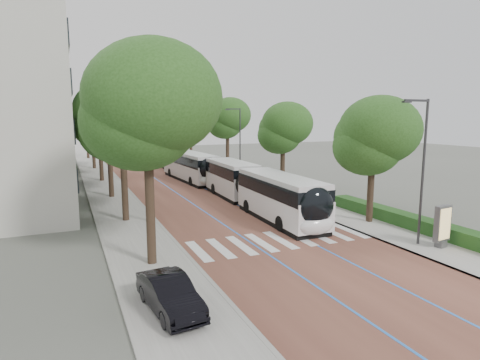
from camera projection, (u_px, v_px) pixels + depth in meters
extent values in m
plane|color=#51544C|center=(286.00, 246.00, 22.56)|extent=(160.00, 160.00, 0.00)
cube|color=brown|center=(149.00, 166.00, 58.78)|extent=(11.00, 140.00, 0.02)
cube|color=gray|center=(95.00, 168.00, 55.80)|extent=(4.00, 140.00, 0.12)
cube|color=gray|center=(198.00, 164.00, 61.73)|extent=(4.00, 140.00, 0.12)
cube|color=gray|center=(109.00, 168.00, 56.56)|extent=(0.20, 140.00, 0.14)
cube|color=gray|center=(186.00, 164.00, 60.98)|extent=(0.20, 140.00, 0.14)
cube|color=silver|center=(199.00, 251.00, 21.57)|extent=(0.55, 3.60, 0.01)
cube|color=silver|center=(220.00, 248.00, 22.06)|extent=(0.55, 3.60, 0.01)
cube|color=silver|center=(241.00, 245.00, 22.56)|extent=(0.55, 3.60, 0.01)
cube|color=silver|center=(261.00, 242.00, 23.05)|extent=(0.55, 3.60, 0.01)
cube|color=silver|center=(280.00, 240.00, 23.54)|extent=(0.55, 3.60, 0.01)
cube|color=silver|center=(298.00, 237.00, 24.04)|extent=(0.55, 3.60, 0.01)
cube|color=silver|center=(316.00, 235.00, 24.53)|extent=(0.55, 3.60, 0.01)
cube|color=silver|center=(333.00, 233.00, 25.03)|extent=(0.55, 3.60, 0.01)
cube|color=silver|center=(349.00, 230.00, 25.52)|extent=(0.55, 3.60, 0.01)
cube|color=blue|center=(138.00, 167.00, 58.14)|extent=(0.12, 126.00, 0.01)
cube|color=blue|center=(159.00, 166.00, 59.41)|extent=(0.12, 126.00, 0.01)
cube|color=black|center=(72.00, 156.00, 43.32)|extent=(0.12, 38.00, 1.60)
cube|color=black|center=(70.00, 126.00, 42.82)|extent=(0.12, 38.00, 1.60)
cube|color=black|center=(68.00, 96.00, 42.32)|extent=(0.12, 38.00, 1.60)
cube|color=black|center=(66.00, 66.00, 41.85)|extent=(0.12, 38.00, 1.60)
cube|color=#1B4919|center=(407.00, 220.00, 26.08)|extent=(1.20, 14.00, 0.80)
cylinder|color=#323235|center=(423.00, 173.00, 21.89)|extent=(0.14, 0.14, 8.00)
cube|color=#323235|center=(417.00, 100.00, 20.97)|extent=(1.70, 0.12, 0.12)
cube|color=#323235|center=(407.00, 102.00, 20.70)|extent=(0.50, 0.20, 0.10)
cylinder|color=#323235|center=(240.00, 145.00, 44.53)|extent=(0.14, 0.14, 8.00)
cube|color=#323235|center=(233.00, 109.00, 43.60)|extent=(1.70, 0.12, 0.12)
cube|color=#323235|center=(227.00, 110.00, 43.34)|extent=(0.50, 0.20, 0.10)
cylinder|color=#323235|center=(147.00, 163.00, 26.75)|extent=(0.14, 0.14, 8.00)
cylinder|color=black|center=(150.00, 212.00, 19.19)|extent=(0.44, 0.44, 5.28)
ellipsoid|color=#204616|center=(147.00, 111.00, 18.44)|extent=(6.35, 6.35, 5.40)
cylinder|color=black|center=(125.00, 188.00, 27.38)|extent=(0.44, 0.44, 4.76)
ellipsoid|color=#204616|center=(122.00, 124.00, 26.70)|extent=(5.90, 5.90, 5.01)
cylinder|color=black|center=(110.00, 170.00, 35.51)|extent=(0.44, 0.44, 4.98)
ellipsoid|color=#204616|center=(108.00, 119.00, 34.80)|extent=(6.43, 6.43, 5.47)
cylinder|color=black|center=(101.00, 159.00, 44.55)|extent=(0.44, 0.44, 5.16)
ellipsoid|color=#204616|center=(99.00, 116.00, 43.82)|extent=(5.63, 5.63, 4.78)
cylinder|color=black|center=(94.00, 153.00, 55.47)|extent=(0.44, 0.44, 4.47)
ellipsoid|color=#204616|center=(92.00, 123.00, 54.83)|extent=(5.98, 5.98, 5.08)
cylinder|color=black|center=(88.00, 146.00, 69.05)|extent=(0.44, 0.44, 4.47)
ellipsoid|color=#204616|center=(86.00, 122.00, 68.41)|extent=(5.13, 5.13, 4.36)
cylinder|color=black|center=(370.00, 194.00, 27.10)|extent=(0.44, 0.44, 4.06)
ellipsoid|color=#204616|center=(373.00, 139.00, 26.52)|extent=(5.37, 5.37, 4.57)
cylinder|color=black|center=(282.00, 171.00, 37.95)|extent=(0.44, 0.44, 4.22)
ellipsoid|color=#204616|center=(283.00, 130.00, 37.35)|extent=(4.81, 4.81, 4.09)
cylinder|color=black|center=(228.00, 155.00, 50.58)|extent=(0.44, 0.44, 4.82)
ellipsoid|color=#204616|center=(227.00, 120.00, 49.90)|extent=(5.19, 5.19, 4.41)
cylinder|color=black|center=(191.00, 149.00, 65.13)|extent=(0.44, 0.44, 4.02)
ellipsoid|color=#204616|center=(191.00, 126.00, 64.56)|extent=(4.97, 4.97, 4.23)
cylinder|color=black|center=(251.00, 184.00, 32.32)|extent=(2.33, 0.97, 2.30)
cube|color=silver|center=(280.00, 203.00, 27.70)|extent=(2.77, 9.43, 1.82)
cube|color=black|center=(280.00, 187.00, 27.52)|extent=(2.81, 9.24, 0.97)
cube|color=silver|center=(280.00, 178.00, 27.42)|extent=(2.72, 9.24, 0.31)
cube|color=black|center=(280.00, 219.00, 27.87)|extent=(2.71, 9.05, 0.35)
cube|color=silver|center=(232.00, 183.00, 36.36)|extent=(2.73, 7.81, 1.82)
cube|color=black|center=(232.00, 170.00, 36.18)|extent=(2.76, 7.66, 0.97)
cube|color=silver|center=(232.00, 163.00, 36.08)|extent=(2.67, 7.65, 0.31)
cube|color=black|center=(232.00, 194.00, 36.53)|extent=(2.67, 7.50, 0.35)
ellipsoid|color=black|center=(316.00, 206.00, 23.43)|extent=(2.38, 1.17, 2.28)
ellipsoid|color=silver|center=(316.00, 225.00, 23.56)|extent=(2.38, 1.07, 1.14)
cylinder|color=black|center=(281.00, 224.00, 25.31)|extent=(0.33, 1.01, 1.00)
cylinder|color=black|center=(311.00, 220.00, 26.14)|extent=(0.33, 1.01, 1.00)
cylinder|color=black|center=(214.00, 189.00, 37.59)|extent=(0.33, 1.01, 1.00)
cylinder|color=black|center=(237.00, 187.00, 38.43)|extent=(0.33, 1.01, 1.00)
cylinder|color=black|center=(248.00, 206.00, 30.22)|extent=(0.33, 1.01, 1.00)
cylinder|color=black|center=(274.00, 204.00, 31.06)|extent=(0.33, 1.01, 1.00)
cube|color=silver|center=(190.00, 169.00, 45.59)|extent=(3.20, 12.13, 1.82)
cube|color=black|center=(190.00, 159.00, 45.41)|extent=(3.22, 11.89, 0.97)
cube|color=silver|center=(189.00, 154.00, 45.31)|extent=(3.13, 11.88, 0.31)
cube|color=black|center=(190.00, 179.00, 45.76)|extent=(3.12, 11.64, 0.35)
ellipsoid|color=black|center=(210.00, 169.00, 40.32)|extent=(2.41, 1.24, 2.28)
ellipsoid|color=silver|center=(210.00, 180.00, 40.46)|extent=(2.40, 1.14, 1.14)
cylinder|color=black|center=(191.00, 181.00, 42.03)|extent=(0.36, 1.02, 1.00)
cylinder|color=black|center=(211.00, 180.00, 43.05)|extent=(0.36, 1.02, 1.00)
cylinder|color=black|center=(170.00, 173.00, 48.55)|extent=(0.36, 1.02, 1.00)
cylinder|color=black|center=(188.00, 171.00, 49.56)|extent=(0.36, 1.02, 1.00)
cube|color=silver|center=(168.00, 158.00, 58.23)|extent=(2.94, 12.08, 1.82)
cube|color=black|center=(168.00, 150.00, 58.05)|extent=(2.97, 11.85, 0.97)
cube|color=silver|center=(168.00, 146.00, 57.95)|extent=(2.88, 11.84, 0.31)
cube|color=black|center=(168.00, 165.00, 58.39)|extent=(2.87, 11.60, 0.35)
ellipsoid|color=black|center=(177.00, 157.00, 52.73)|extent=(2.39, 1.19, 2.28)
ellipsoid|color=silver|center=(177.00, 165.00, 52.86)|extent=(2.39, 1.09, 1.14)
cylinder|color=black|center=(165.00, 166.00, 54.63)|extent=(0.34, 1.01, 1.00)
cylinder|color=black|center=(182.00, 166.00, 55.44)|extent=(0.34, 1.01, 1.00)
cylinder|color=black|center=(156.00, 161.00, 61.43)|extent=(0.34, 1.01, 1.00)
cylinder|color=black|center=(171.00, 160.00, 62.25)|extent=(0.34, 1.01, 1.00)
cube|color=silver|center=(149.00, 151.00, 69.45)|extent=(2.76, 12.05, 1.82)
cube|color=black|center=(149.00, 145.00, 69.27)|extent=(2.80, 11.81, 0.97)
cube|color=silver|center=(149.00, 141.00, 69.17)|extent=(2.71, 11.81, 0.31)
cube|color=black|center=(149.00, 158.00, 69.62)|extent=(2.70, 11.57, 0.35)
ellipsoid|color=black|center=(157.00, 150.00, 64.09)|extent=(2.37, 1.15, 2.28)
ellipsoid|color=silver|center=(157.00, 157.00, 64.22)|extent=(2.37, 1.05, 1.14)
cylinder|color=black|center=(147.00, 158.00, 65.87)|extent=(0.32, 1.01, 1.00)
cylinder|color=black|center=(161.00, 157.00, 66.81)|extent=(0.32, 1.01, 1.00)
cylinder|color=black|center=(138.00, 154.00, 72.50)|extent=(0.32, 1.01, 1.00)
cylinder|color=black|center=(151.00, 154.00, 73.44)|extent=(0.32, 1.01, 1.00)
cube|color=silver|center=(136.00, 146.00, 81.50)|extent=(3.07, 12.11, 1.82)
cube|color=black|center=(136.00, 141.00, 81.32)|extent=(3.10, 11.87, 0.97)
cube|color=silver|center=(135.00, 137.00, 81.22)|extent=(3.01, 11.86, 0.31)
cube|color=black|center=(136.00, 152.00, 81.67)|extent=(3.00, 11.62, 0.35)
ellipsoid|color=black|center=(142.00, 144.00, 76.20)|extent=(2.40, 1.21, 2.28)
ellipsoid|color=silver|center=(142.00, 150.00, 76.34)|extent=(2.40, 1.11, 1.14)
cylinder|color=black|center=(134.00, 152.00, 77.93)|extent=(0.35, 1.01, 1.00)
cylinder|color=black|center=(146.00, 151.00, 78.93)|extent=(0.35, 1.01, 1.00)
cylinder|color=black|center=(127.00, 149.00, 84.49)|extent=(0.35, 1.01, 1.00)
cylinder|color=black|center=(137.00, 148.00, 85.48)|extent=(0.35, 1.01, 1.00)
cube|color=#59595B|center=(441.00, 244.00, 21.92)|extent=(0.57, 0.49, 0.34)
cube|color=#59595B|center=(442.00, 223.00, 21.74)|extent=(1.15, 0.44, 1.98)
cube|color=tan|center=(445.00, 224.00, 21.60)|extent=(0.94, 0.13, 1.72)
imported|color=black|center=(170.00, 294.00, 14.63)|extent=(1.86, 4.12, 1.31)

